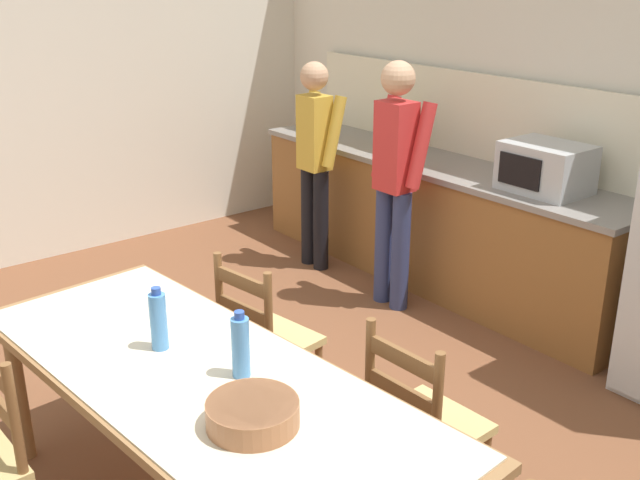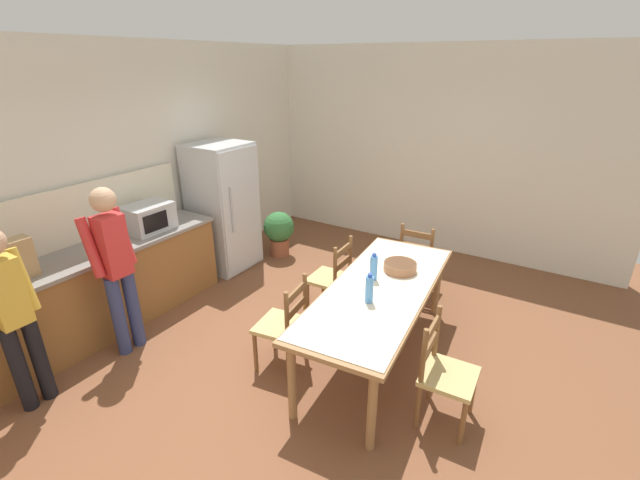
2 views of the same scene
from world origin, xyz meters
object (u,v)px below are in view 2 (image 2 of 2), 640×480
chair_side_far_left (284,325)px  chair_head_end (418,259)px  bottle_near_centre (369,289)px  paper_bag (18,259)px  chair_side_near_left (444,373)px  refrigerator (223,207)px  potted_plant (279,231)px  chair_side_far_right (332,278)px  dining_table (379,294)px  person_at_sink (12,312)px  person_at_counter (115,264)px  bottle_off_centre (374,268)px  serving_bowl (400,266)px  microwave (148,217)px

chair_side_far_left → chair_head_end: size_ratio=1.00×
bottle_near_centre → chair_head_end: 1.77m
paper_bag → chair_side_near_left: bearing=-69.3°
refrigerator → potted_plant: 0.90m
bottle_near_centre → chair_side_far_right: (0.73, 0.79, -0.45)m
dining_table → person_at_sink: person_at_sink is taller
chair_side_far_left → person_at_sink: (-1.48, 1.49, 0.44)m
bottle_near_centre → paper_bag: bearing=118.4°
dining_table → chair_side_far_right: chair_side_far_right is taller
dining_table → person_at_counter: 2.46m
bottle_near_centre → person_at_sink: person_at_sink is taller
chair_side_far_right → person_at_sink: (-2.50, 1.40, 0.44)m
paper_bag → potted_plant: bearing=-8.0°
chair_side_far_left → chair_side_far_right: bearing=176.8°
paper_bag → potted_plant: size_ratio=0.54×
refrigerator → bottle_off_centre: size_ratio=6.30×
refrigerator → paper_bag: refrigerator is taller
bottle_near_centre → chair_side_far_left: bottle_near_centre is taller
serving_bowl → paper_bag: bearing=128.5°
potted_plant → refrigerator: bearing=146.3°
microwave → bottle_off_centre: 2.60m
dining_table → chair_side_far_left: size_ratio=2.58×
dining_table → chair_side_far_right: size_ratio=2.58×
microwave → paper_bag: 1.34m
chair_side_far_left → chair_head_end: same height
serving_bowl → potted_plant: bearing=66.1°
chair_side_near_left → serving_bowl: bearing=38.4°
paper_bag → chair_side_far_right: size_ratio=0.40×
bottle_near_centre → person_at_counter: 2.34m
bottle_off_centre → chair_side_far_left: bottle_off_centre is taller
bottle_near_centre → chair_side_far_right: 1.16m
microwave → bottle_near_centre: bearing=-87.7°
bottle_near_centre → chair_side_near_left: (-0.16, -0.74, -0.45)m
paper_bag → chair_head_end: paper_bag is taller
bottle_near_centre → microwave: bearing=92.3°
dining_table → bottle_near_centre: (-0.28, -0.03, 0.20)m
serving_bowl → chair_side_far_right: 0.88m
dining_table → chair_side_near_left: bearing=-120.1°
dining_table → paper_bag: bearing=123.2°
person_at_sink → chair_side_far_left: bearing=-135.1°
bottle_near_centre → chair_side_far_left: 0.88m
potted_plant → chair_head_end: bearing=-89.2°
chair_side_far_right → bottle_near_centre: bearing=45.0°
chair_side_far_left → refrigerator: bearing=-132.2°
refrigerator → microwave: (-1.14, 0.02, 0.20)m
refrigerator → person_at_sink: 2.85m
chair_side_far_left → chair_head_end: 2.07m
bottle_off_centre → person_at_sink: (-2.16, 2.05, -0.01)m
paper_bag → potted_plant: (3.13, -0.44, -0.70)m
microwave → chair_side_far_right: microwave is taller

